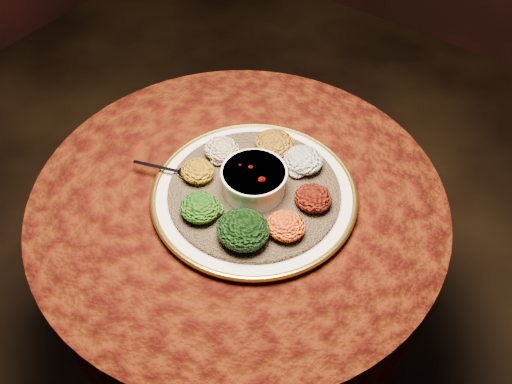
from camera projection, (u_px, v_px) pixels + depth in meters
The scene contains 13 objects.
table at pixel (240, 244), 1.44m from camera, with size 0.96×0.96×0.73m.
platter at pixel (254, 195), 1.29m from camera, with size 0.58×0.58×0.02m.
injera at pixel (254, 192), 1.29m from camera, with size 0.39×0.39×0.01m, color brown.
stew_bowl at pixel (254, 180), 1.26m from camera, with size 0.15×0.15×0.06m.
spoon at pixel (181, 172), 1.31m from camera, with size 0.15×0.06×0.01m.
portion_ayib at pixel (303, 160), 1.31m from camera, with size 0.09×0.09×0.04m, color beige.
portion_kitfo at pixel (313, 198), 1.24m from camera, with size 0.08×0.08×0.04m, color black.
portion_tikil at pixel (286, 226), 1.19m from camera, with size 0.08×0.08×0.04m, color orange.
portion_gomen at pixel (243, 230), 1.17m from camera, with size 0.11×0.11×0.05m, color black.
portion_mixveg at pixel (200, 208), 1.22m from camera, with size 0.09×0.08×0.04m, color #8B3709.
portion_kik at pixel (198, 171), 1.30m from camera, with size 0.08×0.07×0.04m, color #A66D0E.
portion_timatim at pixel (222, 149), 1.34m from camera, with size 0.08×0.08×0.04m, color #730607.
portion_shiro at pixel (274, 144), 1.35m from camera, with size 0.10×0.09×0.05m, color #9D5A13.
Camera 1 is at (0.54, -0.67, 1.72)m, focal length 40.00 mm.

